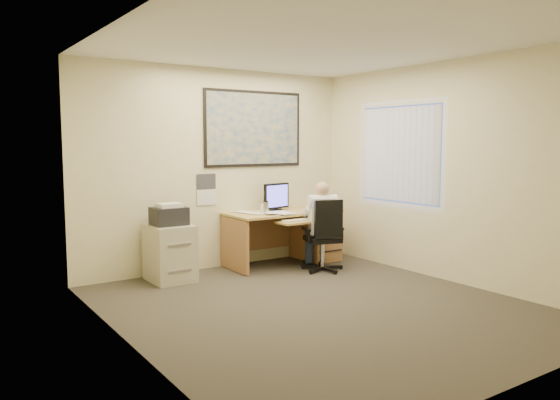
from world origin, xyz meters
TOP-DOWN VIEW (x-y plane):
  - room_shell at (0.00, 0.00)m, footprint 4.00×4.50m
  - desk at (1.15, 1.90)m, footprint 1.60×0.97m
  - world_map at (0.57, 2.23)m, footprint 1.56×0.03m
  - wall_calendar at (-0.18, 2.24)m, footprint 0.28×0.01m
  - window_blinds at (1.97, 0.80)m, footprint 0.06×1.40m
  - filing_cabinet at (-0.86, 1.91)m, footprint 0.50×0.60m
  - office_chair at (1.06, 1.22)m, footprint 0.72×0.72m
  - person at (1.04, 1.30)m, footprint 0.70×0.82m

SIDE VIEW (x-z plane):
  - office_chair at x=1.06m, z-range -0.20..0.77m
  - filing_cabinet at x=-0.86m, z-range -0.07..0.90m
  - desk at x=1.15m, z-range -0.12..1.01m
  - person at x=1.04m, z-range 0.00..1.19m
  - wall_calendar at x=-0.18m, z-range 0.87..1.29m
  - room_shell at x=0.00m, z-range 0.00..2.70m
  - window_blinds at x=1.97m, z-range 0.90..2.20m
  - world_map at x=0.57m, z-range 1.37..2.43m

